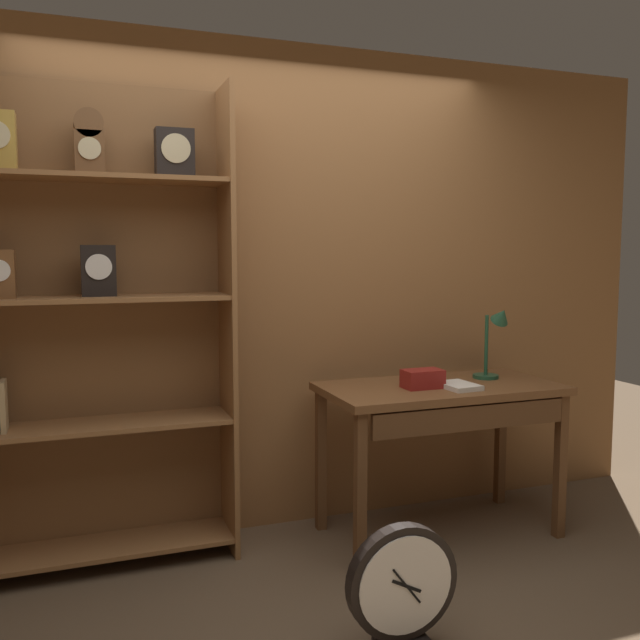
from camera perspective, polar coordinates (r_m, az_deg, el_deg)
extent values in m
cube|color=brown|center=(3.67, -4.70, 2.54)|extent=(4.80, 0.05, 2.60)
cube|color=brown|center=(3.40, -7.74, -0.29)|extent=(0.03, 0.33, 2.30)
cube|color=brown|center=(3.49, -18.16, -0.39)|extent=(1.25, 0.01, 2.30)
cube|color=brown|center=(3.60, -17.51, -17.65)|extent=(1.20, 0.32, 0.02)
cube|color=brown|center=(3.41, -17.81, -8.37)|extent=(1.20, 0.32, 0.02)
cube|color=brown|center=(3.32, -18.13, 1.70)|extent=(1.20, 0.32, 0.02)
cube|color=brown|center=(3.32, -18.44, 11.23)|extent=(1.20, 0.32, 0.02)
cube|color=brown|center=(3.32, -25.21, 3.49)|extent=(0.12, 0.11, 0.21)
cube|color=brown|center=(3.36, -18.75, 13.05)|extent=(0.13, 0.11, 0.20)
cylinder|color=brown|center=(3.38, -18.82, 15.27)|extent=(0.13, 0.11, 0.13)
cylinder|color=#C6B78C|center=(3.30, -18.73, 13.46)|extent=(0.10, 0.01, 0.10)
cube|color=black|center=(3.31, -18.05, 3.94)|extent=(0.15, 0.08, 0.24)
cylinder|color=silver|center=(3.27, -18.03, 4.25)|extent=(0.12, 0.01, 0.12)
cube|color=black|center=(3.39, -12.09, 13.45)|extent=(0.18, 0.10, 0.23)
cylinder|color=#C6B78C|center=(3.34, -11.96, 13.89)|extent=(0.14, 0.01, 0.14)
cube|color=tan|center=(3.39, -24.95, -6.52)|extent=(0.02, 0.13, 0.23)
cube|color=brown|center=(3.66, 10.03, -5.66)|extent=(1.24, 0.63, 0.04)
cube|color=brown|center=(3.28, 3.38, -14.22)|extent=(0.05, 0.05, 0.77)
cube|color=brown|center=(3.86, 19.47, -11.45)|extent=(0.05, 0.05, 0.77)
cube|color=brown|center=(3.75, 0.08, -11.64)|extent=(0.05, 0.05, 0.77)
cube|color=brown|center=(4.27, 14.86, -9.67)|extent=(0.05, 0.05, 0.77)
cube|color=#55351C|center=(3.43, 12.51, -8.01)|extent=(1.06, 0.03, 0.12)
cylinder|color=#1E472D|center=(3.89, 13.69, -4.61)|extent=(0.14, 0.14, 0.02)
cylinder|color=#1E472D|center=(3.86, 13.75, -2.04)|extent=(0.02, 0.02, 0.33)
cone|color=#1E472D|center=(3.83, 14.97, 0.36)|extent=(0.10, 0.13, 0.12)
cube|color=maroon|center=(3.54, 8.59, -4.89)|extent=(0.20, 0.12, 0.10)
cube|color=silver|center=(3.57, 11.50, -5.42)|extent=(0.18, 0.23, 0.02)
cylinder|color=black|center=(2.77, 6.88, -20.91)|extent=(0.44, 0.06, 0.44)
cylinder|color=silver|center=(2.75, 7.22, -21.19)|extent=(0.38, 0.01, 0.38)
cube|color=black|center=(2.74, 7.26, -21.23)|extent=(0.12, 0.01, 0.07)
cube|color=black|center=(2.74, 7.27, -21.24)|extent=(0.12, 0.01, 0.15)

